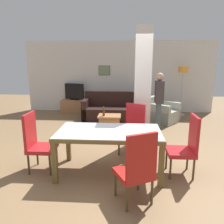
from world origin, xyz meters
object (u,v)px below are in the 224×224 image
dining_chair_near_right (137,167)px  dining_chair_head_left (37,141)px  bottle (104,112)px  tv_screen (74,92)px  dining_chair_head_right (186,145)px  sofa (112,110)px  tv_stand (75,106)px  armchair (162,113)px  dining_chair_far_right (133,128)px  standing_person (159,98)px  floor_lamp (183,74)px  coffee_table (109,122)px  dining_table (109,139)px

dining_chair_near_right → dining_chair_head_left: same height
bottle → tv_screen: tv_screen is taller
dining_chair_head_right → sofa: dining_chair_head_right is taller
dining_chair_near_right → sofa: dining_chair_near_right is taller
tv_stand → armchair: bearing=-20.5°
tv_stand → tv_screen: 0.55m
dining_chair_near_right → bottle: dining_chair_near_right is taller
dining_chair_head_left → tv_screen: (-0.42, 4.66, 0.25)m
dining_chair_far_right → sofa: bearing=-50.9°
sofa → bottle: size_ratio=7.32×
armchair → bottle: 2.06m
standing_person → dining_chair_head_left: bearing=137.0°
sofa → tv_screen: 1.86m
dining_chair_head_left → floor_lamp: 5.82m
armchair → floor_lamp: 1.78m
tv_stand → dining_chair_near_right: bearing=-68.8°
dining_chair_near_right → dining_chair_far_right: (-0.00, 1.78, 0.00)m
tv_screen → dining_chair_head_left: bearing=113.4°
sofa → standing_person: (1.41, -1.11, 0.63)m
bottle → standing_person: (1.57, 0.05, 0.44)m
armchair → tv_screen: tv_screen is taller
dining_chair_head_right → tv_screen: size_ratio=1.35×
dining_chair_head_left → sofa: bearing=163.5°
dining_chair_head_left → standing_person: size_ratio=0.65×
dining_chair_near_right → coffee_table: bearing=73.7°
sofa → standing_person: 1.91m
dining_chair_near_right → sofa: bearing=71.3°
armchair → bottle: size_ratio=4.55×
dining_table → sofa: bearing=93.1°
dining_chair_head_right → dining_chair_far_right: bearing=44.4°
dining_chair_far_right → tv_stand: bearing=-34.0°
armchair → standing_person: (-0.25, -0.89, 0.65)m
standing_person → sofa: bearing=52.9°
dining_chair_far_right → floor_lamp: floor_lamp is taller
armchair → tv_screen: size_ratio=1.53×
dining_chair_far_right → tv_stand: (-2.15, 3.76, -0.30)m
dining_chair_near_right → standing_person: size_ratio=0.65×
dining_table → armchair: (1.46, 3.48, -0.34)m
dining_chair_far_right → armchair: 2.79m
sofa → coffee_table: bearing=90.2°
dining_chair_near_right → dining_chair_far_right: 1.78m
dining_chair_near_right → dining_chair_head_left: 1.95m
bottle → tv_stand: (-1.35, 2.12, -0.25)m
dining_chair_near_right → tv_stand: size_ratio=1.02×
dining_chair_head_right → standing_person: (-0.11, 2.59, 0.39)m
bottle → floor_lamp: size_ratio=0.15×
dining_table → dining_chair_near_right: bearing=-63.3°
dining_table → dining_chair_far_right: dining_chair_far_right is taller
coffee_table → floor_lamp: floor_lamp is taller
bottle → tv_screen: 2.53m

